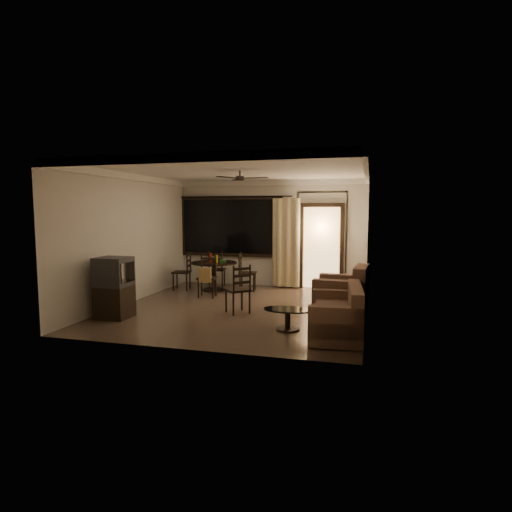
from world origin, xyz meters
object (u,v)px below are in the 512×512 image
(dining_chair_west, at_px, (182,279))
(side_chair, at_px, (238,299))
(dining_chair_north, at_px, (217,276))
(armchair, at_px, (344,296))
(tv_cabinet, at_px, (114,287))
(sofa, at_px, (339,317))
(dining_chair_east, at_px, (247,280))
(coffee_table, at_px, (288,316))
(dining_table, at_px, (214,268))
(dining_chair_south, at_px, (207,284))

(dining_chair_west, bearing_deg, side_chair, 36.78)
(dining_chair_north, xyz_separation_m, armchair, (3.46, -2.45, 0.11))
(dining_chair_west, height_order, armchair, armchair)
(tv_cabinet, xyz_separation_m, sofa, (4.16, -0.14, -0.25))
(armchair, height_order, side_chair, armchair)
(dining_chair_east, bearing_deg, tv_cabinet, 143.67)
(dining_chair_east, xyz_separation_m, sofa, (2.50, -3.38, 0.04))
(dining_chair_east, height_order, dining_chair_north, same)
(dining_chair_west, distance_m, coffee_table, 4.42)
(armchair, bearing_deg, dining_table, 154.01)
(dining_chair_north, relative_size, sofa, 0.61)
(tv_cabinet, bearing_deg, side_chair, 23.80)
(dining_table, xyz_separation_m, dining_chair_west, (-0.82, -0.14, -0.28))
(dining_chair_south, relative_size, side_chair, 0.98)
(dining_chair_east, bearing_deg, dining_chair_south, 135.70)
(dining_table, height_order, dining_chair_north, dining_chair_north)
(dining_chair_south, relative_size, armchair, 0.94)
(dining_chair_west, relative_size, dining_chair_south, 1.00)
(dining_chair_east, height_order, sofa, dining_chair_east)
(dining_chair_west, bearing_deg, dining_chair_south, 44.01)
(side_chair, bearing_deg, dining_chair_north, -104.66)
(tv_cabinet, bearing_deg, sofa, -1.79)
(dining_chair_north, distance_m, coffee_table, 4.47)
(dining_table, relative_size, dining_chair_south, 1.21)
(dining_table, distance_m, dining_chair_east, 0.88)
(tv_cabinet, bearing_deg, dining_chair_east, 63.14)
(dining_chair_south, distance_m, sofa, 3.99)
(sofa, bearing_deg, dining_chair_east, 121.97)
(dining_chair_west, height_order, dining_chair_east, same)
(coffee_table, bearing_deg, armchair, 54.11)
(dining_table, bearing_deg, dining_chair_south, -80.73)
(side_chair, bearing_deg, dining_chair_south, -91.17)
(dining_chair_west, bearing_deg, dining_table, 90.20)
(tv_cabinet, bearing_deg, dining_chair_south, 67.00)
(dining_chair_south, bearing_deg, dining_table, 89.89)
(tv_cabinet, distance_m, sofa, 4.17)
(dining_chair_north, bearing_deg, dining_chair_east, 147.32)
(dining_chair_north, bearing_deg, side_chair, 108.43)
(dining_chair_west, distance_m, dining_chair_north, 0.97)
(dining_chair_south, bearing_deg, coffee_table, -53.36)
(dining_table, bearing_deg, side_chair, -59.04)
(dining_chair_north, relative_size, side_chair, 0.98)
(coffee_table, bearing_deg, dining_table, 128.57)
(coffee_table, distance_m, side_chair, 1.48)
(dining_chair_north, bearing_deg, tv_cabinet, 69.83)
(tv_cabinet, xyz_separation_m, side_chair, (2.13, 0.94, -0.29))
(sofa, bearing_deg, armchair, 85.37)
(dining_table, height_order, dining_chair_east, dining_chair_east)
(dining_chair_south, bearing_deg, tv_cabinet, -122.46)
(dining_chair_east, xyz_separation_m, side_chair, (0.48, -2.31, 0.01))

